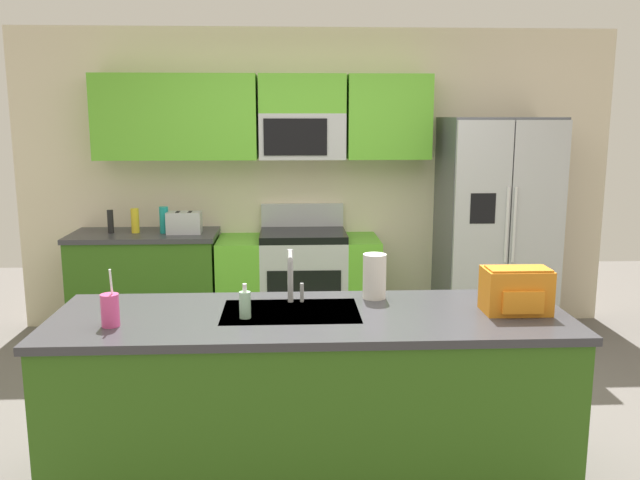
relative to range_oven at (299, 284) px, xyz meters
The scene contains 15 objects.
ground_plane 1.86m from the range_oven, 84.72° to the right, with size 9.00×9.00×0.00m, color #66605B.
kitchen_wall_unit 1.07m from the range_oven, 85.12° to the left, with size 5.20×0.43×2.60m.
back_counter 1.29m from the range_oven, behind, with size 1.21×0.63×0.90m.
range_oven is the anchor object (origin of this frame).
refrigerator 1.73m from the range_oven, ahead, with size 0.90×0.76×1.85m.
island_counter 2.37m from the range_oven, 89.48° to the right, with size 2.54×0.85×0.90m.
toaster 1.10m from the range_oven, behind, with size 0.28×0.16×0.18m.
pepper_mill 1.66m from the range_oven, behind, with size 0.05×0.05×0.19m, color black.
bottle_teal 1.25m from the range_oven, behind, with size 0.07×0.07×0.22m, color teal.
bottle_yellow 1.47m from the range_oven, behind, with size 0.07×0.07×0.21m, color yellow.
sink_faucet 2.27m from the range_oven, 91.89° to the right, with size 0.08×0.21×0.28m.
drink_cup_pink 2.73m from the range_oven, 109.87° to the right, with size 0.08×0.08×0.27m.
soap_dispenser 2.50m from the range_oven, 96.99° to the right, with size 0.06×0.06×0.17m.
paper_towel_roll 2.21m from the range_oven, 80.01° to the right, with size 0.12×0.12×0.24m, color white.
backpack 2.67m from the range_oven, 66.62° to the right, with size 0.32×0.22×0.23m.
Camera 1 is at (-0.25, -3.70, 1.86)m, focal length 37.10 mm.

